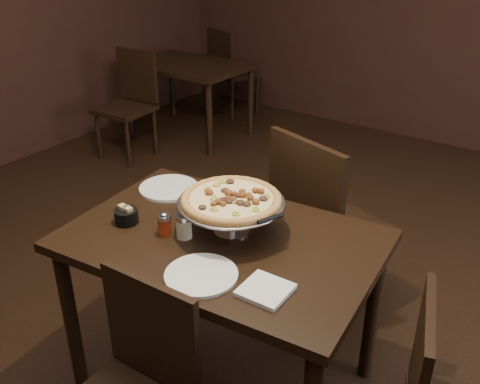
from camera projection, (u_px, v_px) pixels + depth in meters
The scene contains 14 objects.
room at pixel (245, 76), 1.64m from camera, with size 6.04×7.04×2.84m.
dining_table at pixel (222, 258), 2.10m from camera, with size 1.26×0.90×0.74m.
background_table at pixel (188, 73), 4.86m from camera, with size 1.08×0.72×0.68m.
pizza_stand at pixel (231, 200), 2.03m from camera, with size 0.42×0.42×0.17m.
parmesan_shaker at pixel (184, 225), 2.03m from camera, with size 0.06×0.06×0.11m.
pepper_flake_shaker at pixel (164, 224), 2.05m from camera, with size 0.06×0.06×0.10m.
packet_caddy at pixel (126, 216), 2.14m from camera, with size 0.09×0.09×0.07m.
napkin_stack at pixel (265, 290), 1.75m from camera, with size 0.15×0.15×0.02m, color white.
plate_left at pixel (169, 188), 2.41m from camera, with size 0.27×0.27×0.01m, color white.
plate_near at pixel (201, 275), 1.82m from camera, with size 0.25×0.25×0.01m, color white.
serving_spatula at pixel (271, 219), 1.90m from camera, with size 0.13×0.13×0.02m.
chair_far at pixel (322, 221), 2.57m from camera, with size 0.57×0.57×0.98m.
bg_chair_far at pixel (230, 69), 5.44m from camera, with size 0.51×0.51×0.87m.
bg_chair_near at pixel (130, 100), 4.47m from camera, with size 0.43×0.43×0.88m.
Camera 1 is at (0.99, -1.30, 1.83)m, focal length 40.00 mm.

